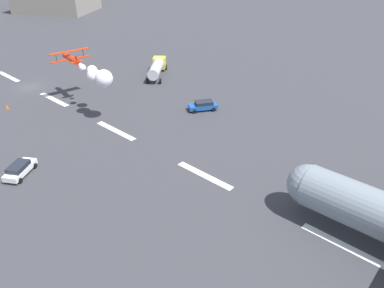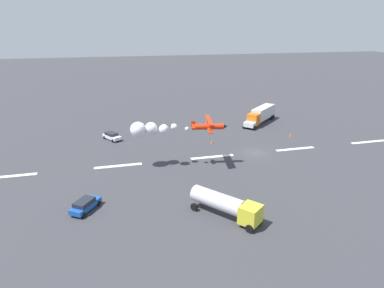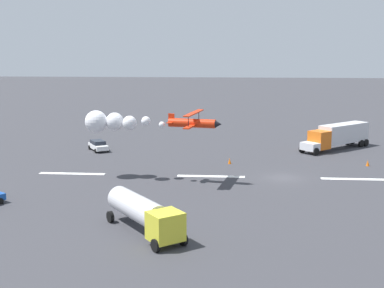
# 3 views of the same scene
# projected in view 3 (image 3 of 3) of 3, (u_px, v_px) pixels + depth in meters

# --- Properties ---
(ground_plane) EXTENTS (440.00, 440.00, 0.00)m
(ground_plane) POSITION_uv_depth(u_px,v_px,m) (283.00, 178.00, 60.68)
(ground_plane) COLOR #38383D
(ground_plane) RESTS_ON ground
(runway_stripe_4) EXTENTS (8.00, 0.90, 0.01)m
(runway_stripe_4) POSITION_uv_depth(u_px,v_px,m) (356.00, 179.00, 60.01)
(runway_stripe_4) COLOR white
(runway_stripe_4) RESTS_ON ground
(runway_stripe_5) EXTENTS (8.00, 0.90, 0.01)m
(runway_stripe_5) POSITION_uv_depth(u_px,v_px,m) (211.00, 176.00, 61.35)
(runway_stripe_5) COLOR white
(runway_stripe_5) RESTS_ON ground
(runway_stripe_6) EXTENTS (8.00, 0.90, 0.01)m
(runway_stripe_6) POSITION_uv_depth(u_px,v_px,m) (72.00, 174.00, 62.68)
(runway_stripe_6) COLOR white
(runway_stripe_6) RESTS_ON ground
(stunt_biplane_red) EXTENTS (15.87, 6.51, 2.66)m
(stunt_biplane_red) POSITION_uv_depth(u_px,v_px,m) (123.00, 122.00, 59.13)
(stunt_biplane_red) COLOR red
(semi_truck_orange) EXTENTS (11.57, 10.83, 3.70)m
(semi_truck_orange) POSITION_uv_depth(u_px,v_px,m) (338.00, 135.00, 77.82)
(semi_truck_orange) COLOR silver
(semi_truck_orange) RESTS_ON ground
(fuel_tanker_truck) EXTENTS (7.68, 8.82, 2.90)m
(fuel_tanker_truck) POSITION_uv_depth(u_px,v_px,m) (144.00, 213.00, 42.07)
(fuel_tanker_truck) COLOR yellow
(fuel_tanker_truck) RESTS_ON ground
(followme_car_yellow) EXTENTS (3.89, 4.77, 1.52)m
(followme_car_yellow) POSITION_uv_depth(u_px,v_px,m) (98.00, 145.00, 76.79)
(followme_car_yellow) COLOR white
(followme_car_yellow) RESTS_ON ground
(traffic_cone_near) EXTENTS (0.44, 0.44, 0.75)m
(traffic_cone_near) POSITION_uv_depth(u_px,v_px,m) (368.00, 163.00, 66.73)
(traffic_cone_near) COLOR orange
(traffic_cone_near) RESTS_ON ground
(traffic_cone_far) EXTENTS (0.44, 0.44, 0.75)m
(traffic_cone_far) POSITION_uv_depth(u_px,v_px,m) (230.00, 161.00, 68.01)
(traffic_cone_far) COLOR orange
(traffic_cone_far) RESTS_ON ground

